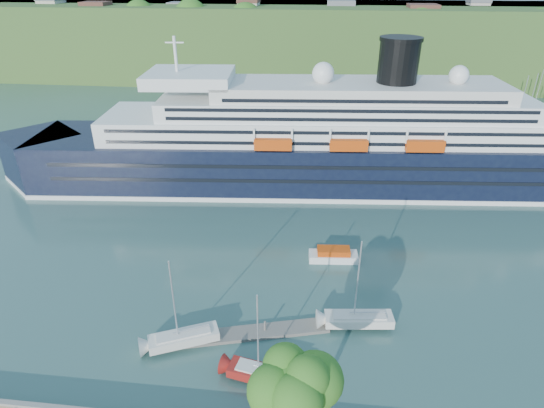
# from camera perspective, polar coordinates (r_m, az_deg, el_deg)

# --- Properties ---
(far_hillside) EXTENTS (400.00, 50.00, 24.00)m
(far_hillside) POSITION_cam_1_polar(r_m,az_deg,el_deg) (171.41, 4.76, 19.75)
(far_hillside) COLOR #385B24
(far_hillside) RESTS_ON ground
(cruise_ship) EXTENTS (114.98, 25.91, 25.60)m
(cruise_ship) POSITION_cam_1_polar(r_m,az_deg,el_deg) (79.28, 6.17, 11.03)
(cruise_ship) COLOR black
(cruise_ship) RESTS_ON ground
(promenade_tree) EXTENTS (6.97, 6.97, 11.55)m
(promenade_tree) POSITION_cam_1_polar(r_m,az_deg,el_deg) (36.33, 2.59, -24.02)
(promenade_tree) COLOR #2C6A1B
(promenade_tree) RESTS_ON promenade
(floating_pontoon) EXTENTS (17.89, 6.75, 0.40)m
(floating_pontoon) POSITION_cam_1_polar(r_m,az_deg,el_deg) (50.94, -3.19, -15.89)
(floating_pontoon) COLOR slate
(floating_pontoon) RESTS_ON ground
(sailboat_white_near) EXTENTS (8.18, 5.28, 10.30)m
(sailboat_white_near) POSITION_cam_1_polar(r_m,az_deg,el_deg) (47.31, -11.45, -12.55)
(sailboat_white_near) COLOR silver
(sailboat_white_near) RESTS_ON ground
(sailboat_red) EXTENTS (7.94, 3.64, 9.91)m
(sailboat_red) POSITION_cam_1_polar(r_m,az_deg,el_deg) (43.03, -1.07, -17.13)
(sailboat_red) COLOR maroon
(sailboat_red) RESTS_ON ground
(sailboat_white_far) EXTENTS (8.40, 3.17, 10.59)m
(sailboat_white_far) POSITION_cam_1_polar(r_m,az_deg,el_deg) (49.39, 11.26, -10.33)
(sailboat_white_far) COLOR silver
(sailboat_white_far) RESTS_ON ground
(tender_launch) EXTENTS (6.77, 2.78, 1.83)m
(tender_launch) POSITION_cam_1_polar(r_m,az_deg,el_deg) (62.02, 7.71, -6.27)
(tender_launch) COLOR #C3400B
(tender_launch) RESTS_ON ground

